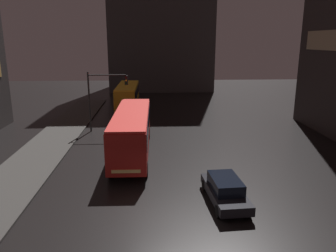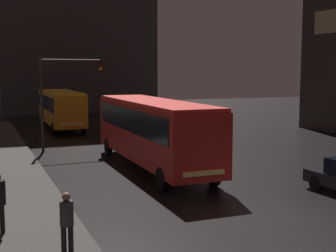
# 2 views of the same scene
# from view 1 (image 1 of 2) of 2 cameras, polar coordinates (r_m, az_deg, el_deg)

# --- Properties ---
(ground_plane) EXTENTS (120.00, 120.00, 0.00)m
(ground_plane) POSITION_cam_1_polar(r_m,az_deg,el_deg) (16.88, -1.55, -16.13)
(ground_plane) COLOR black
(sidewalk_left) EXTENTS (4.00, 48.00, 0.15)m
(sidewalk_left) POSITION_cam_1_polar(r_m,az_deg,el_deg) (27.36, -21.42, -4.67)
(sidewalk_left) COLOR #3D3A38
(sidewalk_left) RESTS_ON ground
(building_far_backdrop) EXTENTS (18.07, 12.00, 29.41)m
(building_far_backdrop) POSITION_cam_1_polar(r_m,az_deg,el_deg) (62.19, -1.32, 20.19)
(building_far_backdrop) COLOR #383333
(building_far_backdrop) RESTS_ON ground
(bus_near) EXTENTS (2.75, 11.68, 3.41)m
(bus_near) POSITION_cam_1_polar(r_m,az_deg,el_deg) (25.34, -6.29, -0.41)
(bus_near) COLOR #AD1E19
(bus_near) RESTS_ON ground
(bus_far) EXTENTS (2.61, 10.04, 3.17)m
(bus_far) POSITION_cam_1_polar(r_m,az_deg,el_deg) (42.79, -7.06, 5.51)
(bus_far) COLOR orange
(bus_far) RESTS_ON ground
(car_taxi) EXTENTS (2.02, 4.59, 1.43)m
(car_taxi) POSITION_cam_1_polar(r_m,az_deg,el_deg) (18.50, 9.91, -10.87)
(car_taxi) COLOR black
(car_taxi) RESTS_ON ground
(traffic_light_main) EXTENTS (3.83, 0.35, 5.80)m
(traffic_light_main) POSITION_cam_1_polar(r_m,az_deg,el_deg) (32.12, -11.21, 6.02)
(traffic_light_main) COLOR #2D2D2D
(traffic_light_main) RESTS_ON ground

